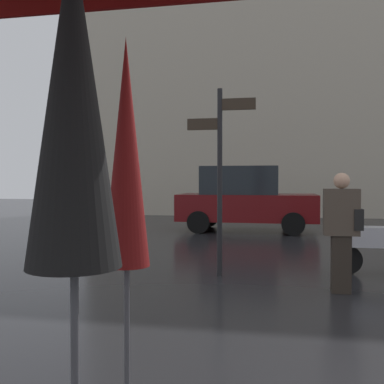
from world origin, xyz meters
TOP-DOWN VIEW (x-y plane):
  - folded_patio_umbrella_near at (-1.63, -0.28)m, footprint 0.40×0.40m
  - folded_patio_umbrella_far at (-1.53, -1.22)m, footprint 0.49×0.49m
  - pedestrian_with_bag at (0.16, 3.25)m, footprint 0.50×0.24m
  - parked_scooter at (0.85, 4.54)m, footprint 1.43×0.32m
  - parked_car_left at (-1.69, 10.40)m, footprint 4.06×2.05m
  - street_signpost at (-1.60, 4.00)m, footprint 1.08×0.08m
  - building_block at (0.00, 16.74)m, footprint 18.34×2.24m

SIDE VIEW (x-z plane):
  - parked_scooter at x=0.85m, z-range -0.06..1.17m
  - pedestrian_with_bag at x=0.16m, z-range 0.11..1.72m
  - parked_car_left at x=-1.69m, z-range 0.01..1.93m
  - folded_patio_umbrella_near at x=-1.63m, z-range 0.37..2.80m
  - folded_patio_umbrella_far at x=-1.53m, z-range 0.47..3.06m
  - street_signpost at x=-1.60m, z-range 0.32..3.27m
  - building_block at x=0.00m, z-range 0.00..17.03m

